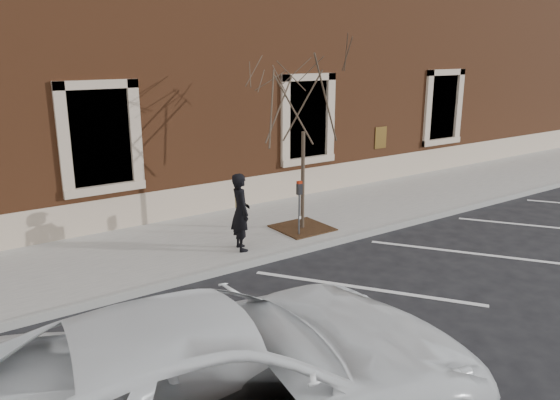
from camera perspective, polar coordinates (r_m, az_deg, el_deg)
ground at (r=12.09m, az=1.64°, el=-5.66°), size 120.00×120.00×0.00m
sidewalk_near at (r=13.42m, az=-2.82°, el=-3.15°), size 40.00×3.50×0.15m
curb_near at (r=12.02m, az=1.78°, el=-5.39°), size 40.00×0.12×0.15m
parking_stripes at (r=10.54m, az=8.87°, el=-9.10°), size 28.00×4.40×0.01m
building_civic at (r=18.09m, az=-13.48°, el=13.90°), size 40.00×8.62×8.00m
man at (r=11.70m, az=-4.14°, el=-1.26°), size 0.54×0.70×1.69m
parking_meter at (r=12.54m, az=2.02°, el=0.21°), size 0.12×0.09×1.31m
tree_grate at (r=13.29m, az=2.34°, el=-2.92°), size 1.24×1.24×0.03m
sapling at (r=12.68m, az=2.49°, el=10.03°), size 2.58×2.58×4.30m
white_truck at (r=6.19m, az=-6.25°, el=-18.65°), size 6.76×3.92×1.77m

